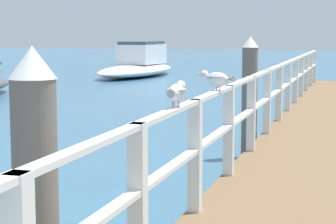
{
  "coord_description": "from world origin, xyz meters",
  "views": [
    {
      "loc": [
        0.42,
        -0.07,
        2.28
      ],
      "look_at": [
        -2.39,
        9.2,
        1.04
      ],
      "focal_mm": 67.62,
      "sensor_mm": 36.0,
      "label": 1
    }
  ],
  "objects_px": {
    "dock_piling_near": "(37,223)",
    "boat_5": "(138,65)",
    "seagull_background": "(217,78)",
    "seagull_foreground": "(177,91)",
    "dock_piling_far": "(249,97)"
  },
  "relations": [
    {
      "from": "seagull_foreground",
      "to": "seagull_background",
      "type": "distance_m",
      "value": 1.62
    },
    {
      "from": "dock_piling_near",
      "to": "dock_piling_far",
      "type": "distance_m",
      "value": 7.86
    },
    {
      "from": "dock_piling_near",
      "to": "boat_5",
      "type": "height_order",
      "value": "dock_piling_near"
    },
    {
      "from": "dock_piling_near",
      "to": "seagull_foreground",
      "type": "relative_size",
      "value": 4.6
    },
    {
      "from": "dock_piling_far",
      "to": "seagull_background",
      "type": "xyz_separation_m",
      "value": [
        0.37,
        -4.44,
        0.66
      ]
    },
    {
      "from": "seagull_background",
      "to": "seagull_foreground",
      "type": "bearing_deg",
      "value": -156.78
    },
    {
      "from": "seagull_background",
      "to": "boat_5",
      "type": "relative_size",
      "value": 0.06
    },
    {
      "from": "dock_piling_near",
      "to": "seagull_background",
      "type": "xyz_separation_m",
      "value": [
        0.37,
        3.42,
        0.66
      ]
    },
    {
      "from": "dock_piling_far",
      "to": "boat_5",
      "type": "relative_size",
      "value": 0.29
    },
    {
      "from": "dock_piling_near",
      "to": "seagull_background",
      "type": "height_order",
      "value": "dock_piling_near"
    },
    {
      "from": "seagull_foreground",
      "to": "dock_piling_near",
      "type": "bearing_deg",
      "value": -105.47
    },
    {
      "from": "dock_piling_near",
      "to": "boat_5",
      "type": "relative_size",
      "value": 0.29
    },
    {
      "from": "seagull_foreground",
      "to": "boat_5",
      "type": "distance_m",
      "value": 27.08
    },
    {
      "from": "dock_piling_far",
      "to": "seagull_foreground",
      "type": "distance_m",
      "value": 6.11
    },
    {
      "from": "seagull_foreground",
      "to": "boat_5",
      "type": "height_order",
      "value": "seagull_foreground"
    }
  ]
}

